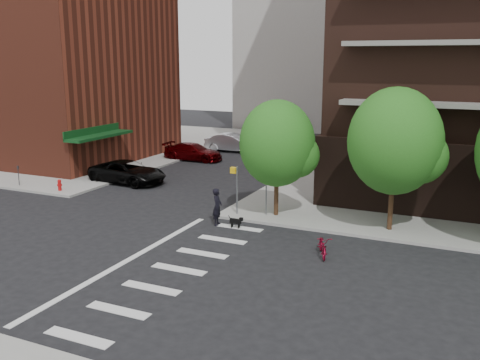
# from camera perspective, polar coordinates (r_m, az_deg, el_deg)

# --- Properties ---
(ground) EXTENTS (120.00, 120.00, 0.00)m
(ground) POSITION_cam_1_polar(r_m,az_deg,el_deg) (23.85, -12.78, -8.14)
(ground) COLOR black
(ground) RESTS_ON ground
(sidewalk_nw) EXTENTS (31.00, 33.00, 0.15)m
(sidewalk_nw) POSITION_cam_1_polar(r_m,az_deg,el_deg) (56.74, -18.26, 3.79)
(sidewalk_nw) COLOR gray
(sidewalk_nw) RESTS_ON ground
(crosswalk) EXTENTS (3.85, 13.00, 0.01)m
(crosswalk) POSITION_cam_1_polar(r_m,az_deg,el_deg) (22.64, -8.27, -9.09)
(crosswalk) COLOR silver
(crosswalk) RESTS_ON ground
(midrise_nw) EXTENTS (21.40, 15.50, 20.00)m
(midrise_nw) POSITION_cam_1_polar(r_m,az_deg,el_deg) (50.46, -21.26, 14.01)
(midrise_nw) COLOR maroon
(midrise_nw) RESTS_ON sidewalk_nw
(tree_a) EXTENTS (4.00, 4.00, 5.90)m
(tree_a) POSITION_cam_1_polar(r_m,az_deg,el_deg) (28.17, 3.98, 3.91)
(tree_a) COLOR #301E11
(tree_a) RESTS_ON sidewalk_ne
(tree_b) EXTENTS (4.50, 4.50, 6.65)m
(tree_b) POSITION_cam_1_polar(r_m,az_deg,el_deg) (26.61, 16.20, 3.99)
(tree_b) COLOR #301E11
(tree_b) RESTS_ON sidewalk_ne
(pedestrian_signal) EXTENTS (2.18, 0.67, 2.60)m
(pedestrian_signal) POSITION_cam_1_polar(r_m,az_deg,el_deg) (28.69, 0.35, -0.35)
(pedestrian_signal) COLOR slate
(pedestrian_signal) RESTS_ON sidewalk_ne
(fire_hydrant) EXTENTS (0.24, 0.24, 0.73)m
(fire_hydrant) POSITION_cam_1_polar(r_m,az_deg,el_deg) (35.97, -18.70, -0.44)
(fire_hydrant) COLOR #A50C0C
(fire_hydrant) RESTS_ON sidewalk_nw
(parking_meter) EXTENTS (0.10, 0.08, 1.32)m
(parking_meter) POSITION_cam_1_polar(r_m,az_deg,el_deg) (38.34, -22.57, 0.66)
(parking_meter) COLOR black
(parking_meter) RESTS_ON sidewalk_nw
(parked_car_black) EXTENTS (2.95, 5.70, 1.54)m
(parked_car_black) POSITION_cam_1_polar(r_m,az_deg,el_deg) (37.52, -11.91, 0.84)
(parked_car_black) COLOR black
(parked_car_black) RESTS_ON ground
(parked_car_maroon) EXTENTS (2.27, 5.11, 1.46)m
(parked_car_maroon) POSITION_cam_1_polar(r_m,az_deg,el_deg) (45.07, -5.02, 3.02)
(parked_car_maroon) COLOR #410204
(parked_car_maroon) RESTS_ON ground
(parked_car_silver) EXTENTS (2.00, 5.12, 1.66)m
(parked_car_silver) POSITION_cam_1_polar(r_m,az_deg,el_deg) (49.10, -0.79, 4.00)
(parked_car_silver) COLOR #B1B4BA
(parked_car_silver) RESTS_ON ground
(scooter) EXTENTS (1.29, 1.92, 0.96)m
(scooter) POSITION_cam_1_polar(r_m,az_deg,el_deg) (23.66, 8.82, -6.90)
(scooter) COLOR maroon
(scooter) RESTS_ON ground
(dog_walker) EXTENTS (0.78, 0.59, 1.93)m
(dog_walker) POSITION_cam_1_polar(r_m,az_deg,el_deg) (27.49, -2.44, -2.87)
(dog_walker) COLOR black
(dog_walker) RESTS_ON ground
(dog) EXTENTS (0.69, 0.20, 0.59)m
(dog) POSITION_cam_1_polar(r_m,az_deg,el_deg) (27.09, -0.41, -4.42)
(dog) COLOR black
(dog) RESTS_ON ground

